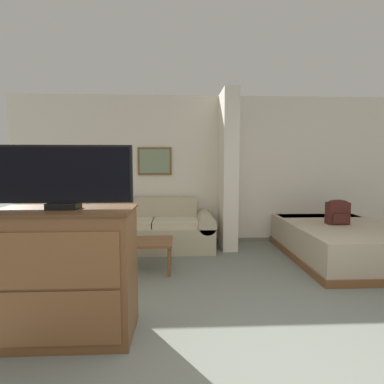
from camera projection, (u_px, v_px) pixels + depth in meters
The scene contains 10 objects.
wall_back at pixel (218, 170), 5.41m from camera, with size 7.28×0.16×2.60m.
wall_partition_pillar at pixel (228, 170), 5.01m from camera, with size 0.24×0.70×2.60m.
couch at pixel (154, 230), 4.97m from camera, with size 2.01×0.84×0.83m.
coffee_table at pixel (150, 245), 3.94m from camera, with size 0.60×0.53×0.41m.
side_table at pixel (88, 221), 4.97m from camera, with size 0.39×0.39×0.59m.
table_lamp at pixel (87, 197), 4.93m from camera, with size 0.31×0.31×0.41m.
tv_dresser at pixel (66, 274), 2.43m from camera, with size 1.10×0.56×1.06m.
tv at pixel (62, 177), 2.36m from camera, with size 1.10×0.16×0.51m.
bed at pixel (342, 241), 4.46m from camera, with size 1.53×2.08×0.51m.
backpack at pixel (338, 212), 4.46m from camera, with size 0.31×0.19×0.37m.
Camera 1 is at (-0.73, -1.66, 1.43)m, focal length 28.00 mm.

